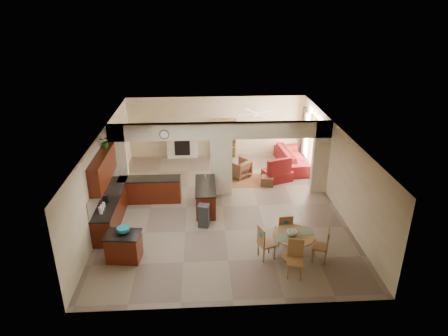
{
  "coord_description": "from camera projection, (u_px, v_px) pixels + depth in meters",
  "views": [
    {
      "loc": [
        -0.66,
        -12.52,
        6.9
      ],
      "look_at": [
        0.07,
        0.3,
        1.36
      ],
      "focal_mm": 32.0,
      "sensor_mm": 36.0,
      "label": 1
    }
  ],
  "objects": [
    {
      "name": "ceiling_fan",
      "position": [
        256.0,
        113.0,
        16.06
      ],
      "size": [
        1.0,
        1.0,
        0.1
      ],
      "primitive_type": "cylinder",
      "color": "white",
      "rests_on": "ceiling"
    },
    {
      "name": "ceiling",
      "position": [
        222.0,
        132.0,
        13.13
      ],
      "size": [
        10.0,
        10.0,
        0.0
      ],
      "primitive_type": "plane",
      "rotation": [
        3.14,
        0.0,
        0.0
      ],
      "color": "white",
      "rests_on": "wall_back"
    },
    {
      "name": "wall_right",
      "position": [
        337.0,
        168.0,
        13.89
      ],
      "size": [
        0.0,
        10.0,
        10.0
      ],
      "primitive_type": "plane",
      "rotation": [
        1.57,
        0.0,
        -1.57
      ],
      "color": "beige",
      "rests_on": "floor"
    },
    {
      "name": "trash_can",
      "position": [
        204.0,
        217.0,
        12.87
      ],
      "size": [
        0.39,
        0.35,
        0.72
      ],
      "primitive_type": "cube",
      "rotation": [
        0.0,
        0.0,
        -0.2
      ],
      "color": "#2E2E30",
      "rests_on": "floor"
    },
    {
      "name": "window_a",
      "position": [
        318.0,
        150.0,
        16.08
      ],
      "size": [
        0.02,
        0.9,
        1.9
      ],
      "primitive_type": "cube",
      "color": "white",
      "rests_on": "wall_right"
    },
    {
      "name": "partition_right_pier",
      "position": [
        321.0,
        157.0,
        14.8
      ],
      "size": [
        0.6,
        0.25,
        2.8
      ],
      "primitive_type": "cube",
      "color": "beige",
      "rests_on": "floor"
    },
    {
      "name": "wall_clock",
      "position": [
        164.0,
        135.0,
        13.95
      ],
      "size": [
        0.34,
        0.03,
        0.34
      ],
      "primitive_type": "cylinder",
      "rotation": [
        1.57,
        0.0,
        0.0
      ],
      "color": "#472B17",
      "rests_on": "partition_header"
    },
    {
      "name": "wall_left",
      "position": [
        105.0,
        173.0,
        13.48
      ],
      "size": [
        0.0,
        10.0,
        10.0
      ],
      "primitive_type": "plane",
      "rotation": [
        1.57,
        0.0,
        1.57
      ],
      "color": "beige",
      "rests_on": "floor"
    },
    {
      "name": "glazed_door",
      "position": [
        312.0,
        146.0,
        16.92
      ],
      "size": [
        0.02,
        0.7,
        2.1
      ],
      "primitive_type": "cube",
      "color": "white",
      "rests_on": "wall_right"
    },
    {
      "name": "drape_a_left",
      "position": [
        321.0,
        155.0,
        15.53
      ],
      "size": [
        0.1,
        0.28,
        2.3
      ],
      "primitive_type": "cube",
      "color": "#3E1B18",
      "rests_on": "wall_right"
    },
    {
      "name": "shelving_unit",
      "position": [
        225.0,
        138.0,
        18.32
      ],
      "size": [
        1.0,
        0.32,
        1.8
      ],
      "primitive_type": "cube",
      "color": "brown",
      "rests_on": "floor"
    },
    {
      "name": "chair_west",
      "position": [
        264.0,
        242.0,
        11.22
      ],
      "size": [
        0.53,
        0.53,
        1.02
      ],
      "rotation": [
        0.0,
        0.0,
        1.89
      ],
      "color": "brown",
      "rests_on": "floor"
    },
    {
      "name": "chair_north",
      "position": [
        284.0,
        229.0,
        11.84
      ],
      "size": [
        0.46,
        0.46,
        1.02
      ],
      "rotation": [
        0.0,
        0.0,
        3.24
      ],
      "color": "brown",
      "rests_on": "floor"
    },
    {
      "name": "partition_header",
      "position": [
        221.0,
        131.0,
        14.17
      ],
      "size": [
        8.0,
        0.25,
        0.6
      ],
      "primitive_type": "cube",
      "color": "beige",
      "rests_on": "partition_center_pier"
    },
    {
      "name": "rug",
      "position": [
        249.0,
        180.0,
        16.23
      ],
      "size": [
        1.6,
        1.3,
        0.01
      ],
      "primitive_type": "cube",
      "color": "brown",
      "rests_on": "floor"
    },
    {
      "name": "drape_a_right",
      "position": [
        313.0,
        145.0,
        16.63
      ],
      "size": [
        0.1,
        0.28,
        2.3
      ],
      "primitive_type": "cube",
      "color": "#3E1B18",
      "rests_on": "wall_right"
    },
    {
      "name": "kitchen_counter",
      "position": [
        128.0,
        200.0,
        13.66
      ],
      "size": [
        2.52,
        3.29,
        1.48
      ],
      "color": "#3C1306",
      "rests_on": "floor"
    },
    {
      "name": "wall_front",
      "position": [
        234.0,
        258.0,
        9.1
      ],
      "size": [
        8.0,
        0.0,
        8.0
      ],
      "primitive_type": "plane",
      "rotation": [
        -1.57,
        0.0,
        0.0
      ],
      "color": "beige",
      "rests_on": "floor"
    },
    {
      "name": "armchair",
      "position": [
        239.0,
        168.0,
        16.48
      ],
      "size": [
        1.1,
        1.11,
        0.72
      ],
      "primitive_type": "imported",
      "rotation": [
        0.0,
        0.0,
        3.88
      ],
      "color": "maroon",
      "rests_on": "floor"
    },
    {
      "name": "partition_center_pier",
      "position": [
        221.0,
        167.0,
        14.72
      ],
      "size": [
        0.8,
        0.25,
        2.2
      ],
      "primitive_type": "cube",
      "color": "beige",
      "rests_on": "floor"
    },
    {
      "name": "fruit_bowl",
      "position": [
        292.0,
        233.0,
        11.05
      ],
      "size": [
        0.28,
        0.28,
        0.15
      ],
      "primitive_type": "cylinder",
      "color": "#81BB28",
      "rests_on": "dining_table"
    },
    {
      "name": "kitchen_island",
      "position": [
        124.0,
        246.0,
        11.23
      ],
      "size": [
        1.03,
        0.79,
        0.83
      ],
      "rotation": [
        0.0,
        0.0,
        -0.11
      ],
      "color": "#3C1306",
      "rests_on": "floor"
    },
    {
      "name": "chaise",
      "position": [
        277.0,
        175.0,
        16.22
      ],
      "size": [
        1.27,
        1.16,
        0.42
      ],
      "primitive_type": "cube",
      "rotation": [
        0.0,
        0.0,
        0.35
      ],
      "color": "maroon",
      "rests_on": "floor"
    },
    {
      "name": "teal_bowl",
      "position": [
        123.0,
        230.0,
        11.09
      ],
      "size": [
        0.35,
        0.35,
        0.17
      ],
      "primitive_type": "cylinder",
      "color": "teal",
      "rests_on": "kitchen_island"
    },
    {
      "name": "drape_b_left",
      "position": [
        310.0,
        141.0,
        17.09
      ],
      "size": [
        0.1,
        0.28,
        2.3
      ],
      "primitive_type": "cube",
      "color": "#3E1B18",
      "rests_on": "wall_right"
    },
    {
      "name": "chair_south",
      "position": [
        295.0,
        256.0,
        10.57
      ],
      "size": [
        0.5,
        0.5,
        1.02
      ],
      "rotation": [
        0.0,
        0.0,
        -0.22
      ],
      "color": "brown",
      "rests_on": "floor"
    },
    {
      "name": "chair_east",
      "position": [
        324.0,
        244.0,
        11.1
      ],
      "size": [
        0.54,
        0.54,
        1.02
      ],
      "rotation": [
        0.0,
        0.0,
        4.37
      ],
      "color": "brown",
      "rests_on": "floor"
    },
    {
      "name": "wall_back",
      "position": [
        217.0,
        127.0,
        18.27
      ],
      "size": [
        8.0,
        0.0,
        8.0
      ],
      "primitive_type": "plane",
      "rotation": [
        1.57,
        0.0,
        0.0
      ],
      "color": "beige",
      "rests_on": "floor"
    },
    {
      "name": "upper_cabinets",
      "position": [
        103.0,
        168.0,
        12.55
      ],
      "size": [
        0.35,
        2.4,
        0.9
      ],
      "primitive_type": "cube",
      "color": "#3C1306",
      "rests_on": "wall_left"
    },
    {
      "name": "dining_table",
      "position": [
        293.0,
        243.0,
        11.21
      ],
      "size": [
        1.17,
        1.17,
        0.8
      ],
      "color": "brown",
      "rests_on": "floor"
    },
    {
      "name": "fireplace",
      "position": [
        182.0,
        145.0,
        18.35
      ],
      "size": [
        1.6,
        0.35,
        1.2
      ],
      "color": "beige",
      "rests_on": "floor"
    },
    {
      "name": "floor",
      "position": [
        223.0,
        206.0,
        14.24
      ],
      "size": [
        10.0,
        10.0,
        0.0
      ],
      "primitive_type": "plane",
      "color": "#7E6F57",
      "rests_on": "ground"
    },
    {
      "name": "sofa",
      "position": [
        294.0,
        158.0,
        17.43
      ],
      "size": [
        2.82,
        1.3,
        0.8
      ],
      "primitive_type": "imported",
      "rotation": [
        0.0,
        0.0,
        1.66
      ],
      "color": "maroon",
      "rests_on": "floor"
    },
    {
      "name": "plant",
      "position": [
        105.0,
        141.0,
        12.95
      ],
      "size": [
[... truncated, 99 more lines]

